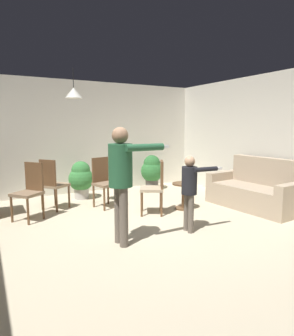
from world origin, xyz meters
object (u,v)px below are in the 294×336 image
Objects in this scene: couch_floral at (255,191)px; dining_chair_near_wall at (156,185)px; spare_remote_on_table at (185,182)px; person_child at (190,185)px; potted_plant_corner at (81,178)px; dining_chair_by_counter at (52,182)px; dining_chair_spare at (104,180)px; side_table_by_couch at (183,193)px; potted_plant_by_wall at (152,170)px; person_adult at (122,173)px; dining_chair_centre_back at (30,189)px.

couch_floral is 2.07m from dining_chair_near_wall.
dining_chair_near_wall reaches higher than spare_remote_on_table.
person_child is 3.01m from potted_plant_corner.
couch_floral reaches higher than spare_remote_on_table.
person_child is at bearing -0.71° from dining_chair_by_counter.
person_child reaches higher than dining_chair_spare.
dining_chair_by_counter is at bearing -140.88° from person_child.
dining_chair_spare reaches higher than side_table_by_couch.
potted_plant_by_wall is at bearing 69.93° from dining_chair_by_counter.
person_adult is 2.08m from dining_chair_centre_back.
spare_remote_on_table is (1.79, 0.99, -0.47)m from person_adult.
person_adult is 12.48× the size of spare_remote_on_table.
side_table_by_couch is 0.61× the size of potted_plant_corner.
person_child reaches higher than potted_plant_corner.
person_adult is 2.05m from dining_chair_spare.
person_adult is at bearing 61.19° from dining_chair_spare.
dining_chair_centre_back is at bearing -83.73° from dining_chair_by_counter.
dining_chair_near_wall is at bearing -149.28° from dining_chair_centre_back.
person_child is 2.10m from dining_chair_spare.
dining_chair_by_counter reaches higher than side_table_by_couch.
side_table_by_couch is 0.32× the size of person_adult.
dining_chair_near_wall is (1.13, 1.01, -0.46)m from person_adult.
dining_chair_spare is at bearing -158.25° from person_child.
dining_chair_spare is (0.96, -0.27, 0.00)m from dining_chair_by_counter.
person_child is at bearing -122.74° from spare_remote_on_table.
person_adult is at bearing -150.94° from spare_remote_on_table.
person_child is at bearing -170.38° from dining_chair_centre_back.
potted_plant_corner is 2.39m from spare_remote_on_table.
dining_chair_near_wall is (0.01, 1.06, -0.19)m from person_child.
dining_chair_centre_back is 1.60m from potted_plant_corner.
dining_chair_spare is at bearing 38.40° from dining_chair_by_counter.
side_table_by_couch is 4.00× the size of spare_remote_on_table.
potted_plant_corner is 1.93m from potted_plant_by_wall.
person_child is at bearing 92.76° from dining_chair_spare.
dining_chair_near_wall is at bearing 68.91° from couch_floral.
dining_chair_centre_back is at bearing -152.19° from person_adult.
spare_remote_on_table is at bearing 151.02° from person_child.
spare_remote_on_table is at bearing -145.02° from dining_chair_centre_back.
dining_chair_centre_back is at bearing -159.20° from potted_plant_by_wall.
person_child is at bearing -121.54° from side_table_by_couch.
side_table_by_couch is at bearing 26.33° from dining_chair_by_counter.
dining_chair_spare is at bearing -76.77° from potted_plant_corner.
dining_chair_by_counter is 2.58m from spare_remote_on_table.
couch_floral is 2.08m from person_child.
spare_remote_on_table reaches higher than side_table_by_couch.
couch_floral is 3.73m from potted_plant_corner.
person_adult is 1.62× the size of dining_chair_by_counter.
dining_chair_near_wall is 1.00× the size of dining_chair_centre_back.
dining_chair_near_wall reaches higher than potted_plant_by_wall.
person_child is 1.18× the size of dining_chair_spare.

